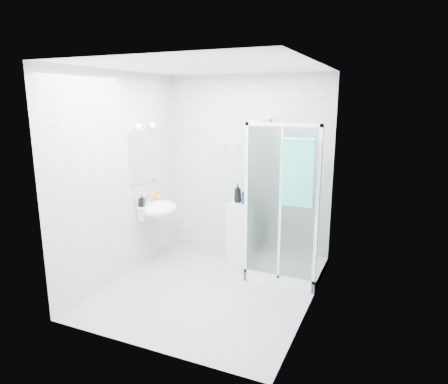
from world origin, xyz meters
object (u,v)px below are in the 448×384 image
at_px(shower_enclosure, 281,242).
at_px(storage_cabinet, 242,232).
at_px(hand_towel, 298,171).
at_px(soap_dispenser_orange, 157,196).
at_px(shampoo_bottle_a, 238,193).
at_px(soap_dispenser_black, 142,201).
at_px(shampoo_bottle_b, 247,195).
at_px(wall_basin, 158,209).

bearing_deg(shower_enclosure, storage_cabinet, 157.45).
xyz_separation_m(hand_towel, soap_dispenser_orange, (-2.02, 0.22, -0.53)).
bearing_deg(soap_dispenser_orange, storage_cabinet, 22.08).
xyz_separation_m(shampoo_bottle_a, soap_dispenser_orange, (-1.03, -0.45, -0.05)).
bearing_deg(soap_dispenser_black, shampoo_bottle_a, 35.97).
bearing_deg(soap_dispenser_orange, shower_enclosure, 6.08).
distance_m(storage_cabinet, soap_dispenser_black, 1.47).
xyz_separation_m(shower_enclosure, hand_towel, (0.28, -0.40, 1.03)).
bearing_deg(shampoo_bottle_b, shower_enclosure, -23.61).
relative_size(shower_enclosure, hand_towel, 2.56).
bearing_deg(shampoo_bottle_b, hand_towel, -37.43).
relative_size(soap_dispenser_orange, soap_dispenser_black, 0.93).
bearing_deg(shampoo_bottle_b, wall_basin, -152.37).
xyz_separation_m(hand_towel, soap_dispenser_black, (-2.06, -0.11, -0.53)).
distance_m(storage_cabinet, shampoo_bottle_b, 0.55).
height_order(storage_cabinet, shampoo_bottle_b, shampoo_bottle_b).
distance_m(shampoo_bottle_a, shampoo_bottle_b, 0.14).
xyz_separation_m(shampoo_bottle_a, soap_dispenser_black, (-1.07, -0.77, -0.04)).
bearing_deg(soap_dispenser_orange, soap_dispenser_black, -96.14).
bearing_deg(shampoo_bottle_a, shower_enclosure, -20.65).
height_order(shampoo_bottle_a, shampoo_bottle_b, shampoo_bottle_a).
bearing_deg(wall_basin, shampoo_bottle_b, 27.63).
bearing_deg(hand_towel, shampoo_bottle_b, 142.57).
relative_size(storage_cabinet, soap_dispenser_orange, 5.58).
xyz_separation_m(shower_enclosure, wall_basin, (-1.66, -0.32, 0.35)).
bearing_deg(soap_dispenser_black, shower_enclosure, 15.88).
relative_size(shampoo_bottle_b, soap_dispenser_black, 1.49).
height_order(storage_cabinet, shampoo_bottle_a, shampoo_bottle_a).
xyz_separation_m(soap_dispenser_orange, soap_dispenser_black, (-0.03, -0.32, 0.01)).
relative_size(shampoo_bottle_a, shampoo_bottle_b, 1.14).
bearing_deg(wall_basin, shower_enclosure, 10.81).
bearing_deg(hand_towel, soap_dispenser_black, -177.08).
bearing_deg(shower_enclosure, hand_towel, -55.25).
distance_m(shower_enclosure, shampoo_bottle_a, 0.93).
distance_m(shower_enclosure, soap_dispenser_black, 1.92).
bearing_deg(soap_dispenser_black, shampoo_bottle_b, 32.09).
relative_size(shower_enclosure, soap_dispenser_orange, 13.16).
height_order(shampoo_bottle_b, soap_dispenser_orange, shampoo_bottle_b).
distance_m(shower_enclosure, wall_basin, 1.72).
bearing_deg(soap_dispenser_black, soap_dispenser_orange, 83.86).
height_order(hand_towel, soap_dispenser_orange, hand_towel).
height_order(hand_towel, shampoo_bottle_a, hand_towel).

